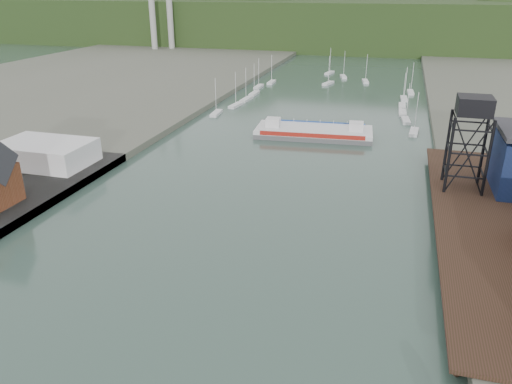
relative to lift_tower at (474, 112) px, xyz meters
The scene contains 6 objects.
east_pier 19.03m from the lift_tower, 81.25° to the right, with size 14.00×70.00×2.45m.
white_shed 80.28m from the lift_tower, behind, with size 18.00×12.00×4.50m, color silver.
lift_tower is the anchor object (origin of this frame).
marina_sailboats 89.04m from the lift_tower, 113.46° to the left, with size 57.71×92.65×0.90m.
distant_hills 246.51m from the lift_tower, 99.10° to the left, with size 500.00×120.00×80.00m.
chain_ferry 46.91m from the lift_tower, 134.92° to the left, with size 29.31×13.69×4.10m.
Camera 1 is at (22.67, -29.74, 35.15)m, focal length 35.00 mm.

